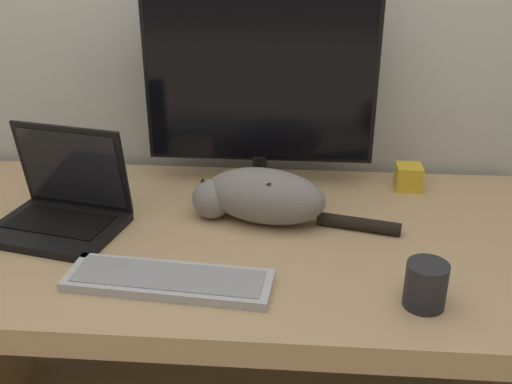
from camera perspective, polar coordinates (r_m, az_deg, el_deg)
The scene contains 7 objects.
desk at distance 1.52m, azimuth -2.80°, elevation -8.98°, with size 1.58×0.79×0.76m.
monitor at distance 1.58m, azimuth 0.38°, elevation 9.98°, with size 0.60×0.17×0.53m.
laptop at distance 1.52m, azimuth -18.02°, elevation -1.52°, with size 0.33×0.28×0.24m.
external_keyboard at distance 1.26m, azimuth -8.31°, elevation -8.31°, with size 0.43×0.16×0.02m.
cat at distance 1.46m, azimuth 0.47°, elevation -0.35°, with size 0.51×0.21×0.14m.
coffee_mug at distance 1.21m, azimuth 15.86°, elevation -8.51°, with size 0.08×0.08×0.09m.
small_toy at distance 1.70m, azimuth 14.31°, elevation 1.39°, with size 0.07×0.07×0.07m.
Camera 1 is at (0.17, -0.85, 1.46)m, focal length 42.00 mm.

